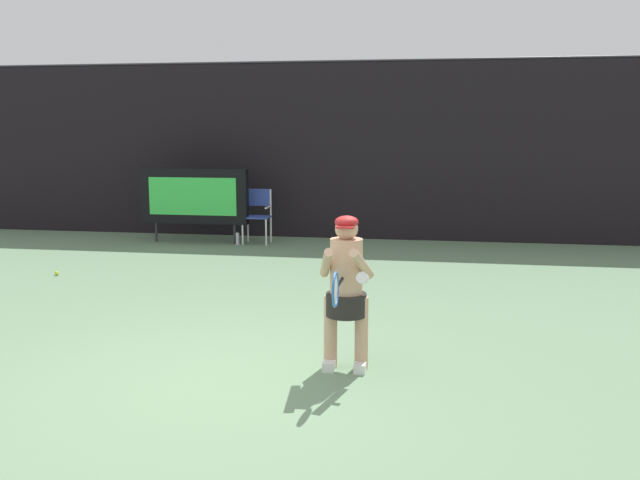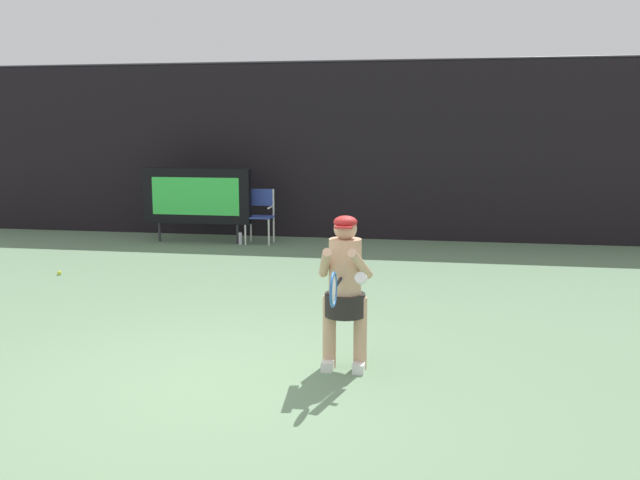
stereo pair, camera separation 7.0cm
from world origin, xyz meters
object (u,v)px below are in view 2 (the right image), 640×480
scoreboard (197,196)px  tennis_ball_loose (325,273)px  water_bottle (240,238)px  tennis_racket (334,289)px  umpire_chair (260,212)px  tennis_ball_spare (59,273)px  tennis_player (345,286)px

scoreboard → tennis_ball_loose: bearing=-40.3°
water_bottle → tennis_ball_loose: bearing=-49.6°
tennis_racket → tennis_ball_loose: 4.93m
scoreboard → tennis_racket: 8.32m
umpire_chair → tennis_ball_spare: (-2.35, -3.51, -0.58)m
umpire_chair → tennis_racket: 8.00m
umpire_chair → tennis_racket: (2.67, -7.53, 0.31)m
scoreboard → umpire_chair: bearing=8.7°
tennis_ball_spare → tennis_player: bearing=-34.3°
tennis_ball_loose → scoreboard: bearing=139.7°
water_bottle → tennis_ball_spare: bearing=-121.4°
water_bottle → tennis_player: tennis_player is taller
tennis_player → tennis_ball_spare: tennis_player is taller
scoreboard → water_bottle: scoreboard is taller
scoreboard → tennis_ball_spare: scoreboard is taller
tennis_ball_loose → tennis_ball_spare: (-4.14, -0.75, 0.00)m
tennis_ball_loose → water_bottle: bearing=130.4°
tennis_player → umpire_chair: bearing=111.1°
umpire_chair → tennis_racket: same height
tennis_ball_spare → scoreboard: bearing=71.7°
tennis_racket → tennis_ball_spare: size_ratio=8.85×
tennis_racket → tennis_ball_spare: tennis_racket is taller
umpire_chair → tennis_ball_spare: 4.27m
tennis_player → tennis_ball_spare: (-5.03, 3.43, -0.78)m
tennis_ball_spare → tennis_racket: bearing=-38.7°
water_bottle → tennis_racket: bearing=-67.5°
umpire_chair → water_bottle: umpire_chair is taller
tennis_player → tennis_racket: size_ratio=2.47×
scoreboard → tennis_racket: size_ratio=3.65×
umpire_chair → water_bottle: (-0.35, -0.24, -0.50)m
water_bottle → tennis_ball_loose: water_bottle is taller
scoreboard → tennis_ball_loose: size_ratio=32.35×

